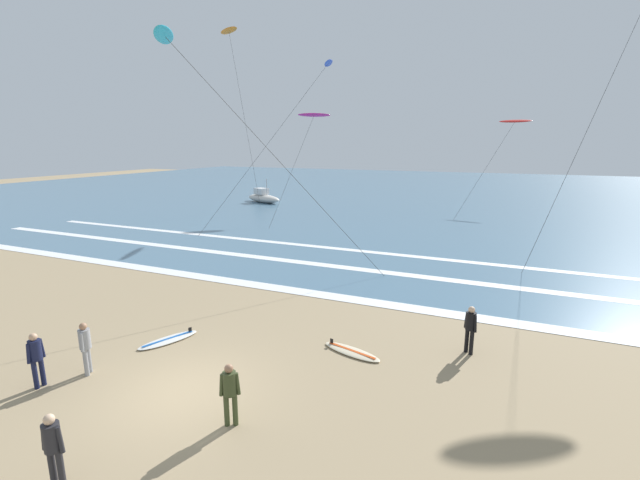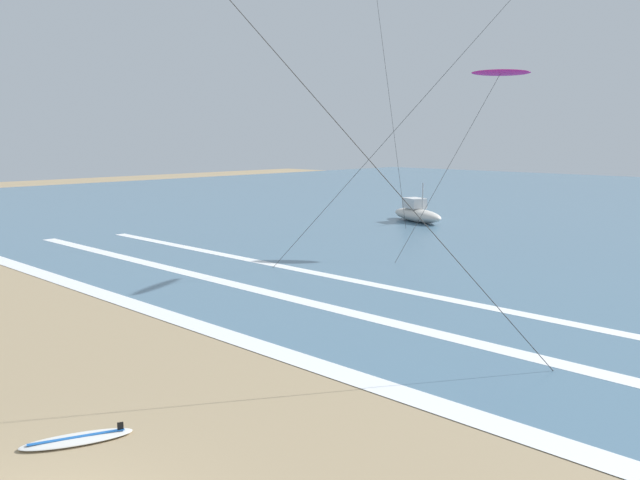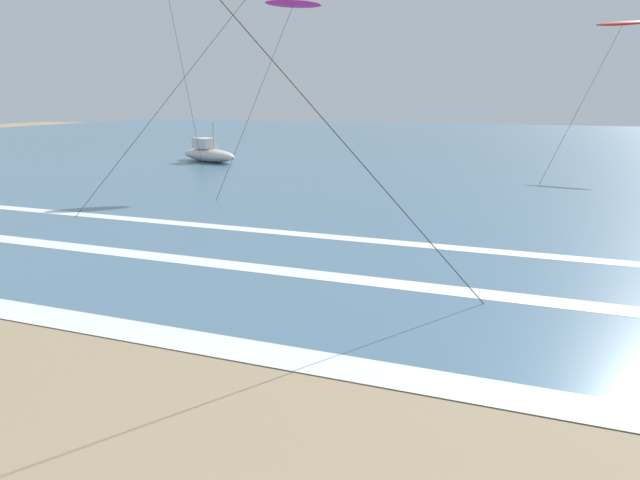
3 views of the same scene
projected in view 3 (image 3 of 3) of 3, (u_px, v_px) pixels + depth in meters
name	position (u px, v px, depth m)	size (l,w,h in m)	color
ocean_surface	(494.00, 147.00, 49.88)	(140.00, 90.00, 0.01)	slate
wave_foam_shoreline	(235.00, 348.00, 9.95)	(45.90, 0.85, 0.01)	white
wave_foam_mid_break	(344.00, 278.00, 13.81)	(54.21, 0.70, 0.01)	white
wave_foam_outer_break	(456.00, 248.00, 16.55)	(56.45, 0.61, 0.01)	white
kite_red_mid_center	(623.00, 24.00, 35.37)	(5.97, 12.39, 9.12)	red
kite_magenta_far_left	(293.00, 5.00, 30.28)	(2.97, 10.68, 9.49)	#CC2384
offshore_boat	(208.00, 154.00, 38.70)	(5.46, 3.48, 2.70)	beige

